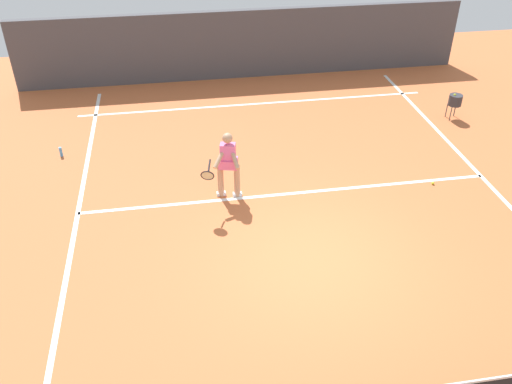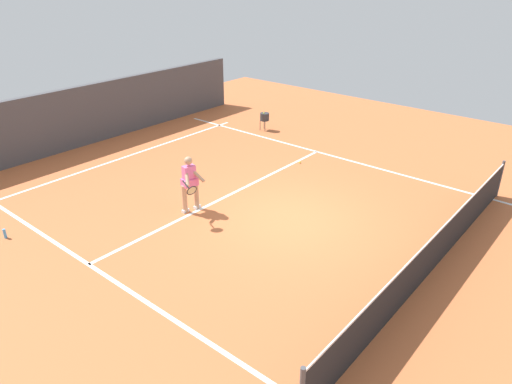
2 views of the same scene
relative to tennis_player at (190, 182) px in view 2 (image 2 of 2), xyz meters
The scene contains 11 objects.
ground_plane 2.80m from the tennis_player, 120.43° to the left, with size 24.63×24.63×0.00m, color #C66638.
court_back_wall 7.01m from the tennis_player, 101.12° to the right, with size 14.17×0.24×2.15m, color #47474C.
baseline_marking 4.94m from the tennis_player, 106.13° to the right, with size 10.17×0.10×0.01m, color white.
service_line_marking 1.60m from the tennis_player, behind, with size 9.17×0.10×0.01m, color white.
sideline_left_marking 6.42m from the tennis_player, 158.82° to the left, with size 0.10×16.95×0.01m, color white.
sideline_right_marking 4.06m from the tennis_player, 35.41° to the left, with size 0.10×16.95×0.01m, color white.
court_net 6.22m from the tennis_player, 102.56° to the left, with size 9.85×0.08×1.09m.
tennis_player is the anchor object (origin of this frame).
tennis_ball_near 4.75m from the tennis_player, behind, with size 0.07×0.07×0.07m, color #D1E533.
ball_hopper 7.24m from the tennis_player, 156.85° to the right, with size 0.36×0.36×0.74m.
water_bottle 4.64m from the tennis_player, 32.10° to the right, with size 0.07×0.07×0.24m, color #4C9EE5.
Camera 2 is at (8.95, 6.32, 6.02)m, focal length 33.29 mm.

